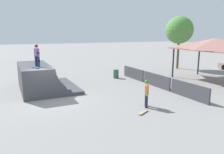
% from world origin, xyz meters
% --- Properties ---
extents(ground_plane, '(160.00, 160.00, 0.00)m').
position_xyz_m(ground_plane, '(0.00, 0.00, 0.00)').
color(ground_plane, gray).
extents(quarter_pipe_ramp, '(5.52, 4.10, 2.00)m').
position_xyz_m(quarter_pipe_ramp, '(-3.06, -0.27, 0.88)').
color(quarter_pipe_ramp, '#424247').
rests_on(quarter_pipe_ramp, ground).
extents(skater_on_deck, '(0.68, 0.36, 1.59)m').
position_xyz_m(skater_on_deck, '(-1.88, -0.50, 2.91)').
color(skater_on_deck, '#1E2347').
rests_on(skater_on_deck, quarter_pipe_ramp).
extents(skateboard_on_deck, '(0.80, 0.50, 0.09)m').
position_xyz_m(skateboard_on_deck, '(-1.39, -0.68, 2.05)').
color(skateboard_on_deck, red).
rests_on(skateboard_on_deck, quarter_pipe_ramp).
extents(bystander_walking, '(0.61, 0.42, 1.66)m').
position_xyz_m(bystander_walking, '(3.85, 4.87, 0.97)').
color(bystander_walking, '#1E2347').
rests_on(bystander_walking, ground).
extents(skateboard_on_ground, '(0.58, 0.84, 0.09)m').
position_xyz_m(skateboard_on_ground, '(4.64, 4.14, 0.06)').
color(skateboard_on_ground, red).
rests_on(skateboard_on_ground, ground).
extents(barrier_fence, '(10.64, 0.12, 1.05)m').
position_xyz_m(barrier_fence, '(-0.01, 8.52, 0.53)').
color(barrier_fence, '#3D3D42').
rests_on(barrier_fence, ground).
extents(pavilion_shelter, '(7.98, 4.11, 3.94)m').
position_xyz_m(pavilion_shelter, '(0.80, 14.24, 3.38)').
color(pavilion_shelter, '#2D2D33').
rests_on(pavilion_shelter, ground).
extents(tree_beside_pavilion, '(3.32, 3.32, 6.38)m').
position_xyz_m(tree_beside_pavilion, '(-6.55, 16.71, 4.70)').
color(tree_beside_pavilion, brown).
rests_on(tree_beside_pavilion, ground).
extents(trash_bin, '(0.52, 0.52, 0.85)m').
position_xyz_m(trash_bin, '(-4.57, 7.10, 0.42)').
color(trash_bin, '#385B3D').
rests_on(trash_bin, ground).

